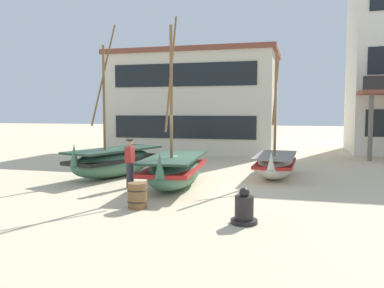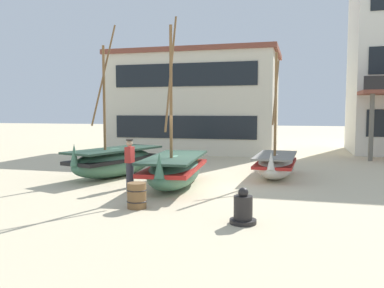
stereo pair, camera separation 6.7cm
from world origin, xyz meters
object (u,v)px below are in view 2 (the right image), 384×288
Objects in this scene: fishing_boat_near_left at (276,164)px; harbor_building_main at (196,102)px; fisherman_by_hull at (130,164)px; capstan_winch at (243,210)px; wooden_barrel at (137,196)px; fishing_boat_centre_large at (115,161)px; fishing_boat_far_right at (175,170)px.

fishing_boat_near_left is 0.45× the size of harbor_building_main.
fisherman_by_hull is 13.40m from harbor_building_main.
capstan_winch is 0.08× the size of harbor_building_main.
harbor_building_main reaches higher than fishing_boat_near_left.
harbor_building_main reaches higher than capstan_winch.
harbor_building_main reaches higher than wooden_barrel.
fishing_boat_centre_large is at bearing 128.01° from fisherman_by_hull.
fishing_boat_far_right reaches higher than wooden_barrel.
fishing_boat_near_left is 0.83× the size of fishing_boat_far_right.
wooden_barrel is at bearing 166.39° from capstan_winch.
fisherman_by_hull is 2.41× the size of wooden_barrel.
fisherman_by_hull is at bearing -160.74° from fishing_boat_far_right.
fishing_boat_far_right is 8.40× the size of wooden_barrel.
fishing_boat_centre_large is 1.02× the size of fishing_boat_far_right.
fishing_boat_far_right reaches higher than fishing_boat_near_left.
capstan_winch is at bearing -53.00° from fishing_boat_far_right.
harbor_building_main reaches higher than fishing_boat_far_right.
fishing_boat_near_left is 11.57m from harbor_building_main.
harbor_building_main is at bearing 108.23° from capstan_winch.
capstan_winch is (4.38, -3.36, -0.50)m from fisherman_by_hull.
fisherman_by_hull is at bearing -51.99° from fishing_boat_centre_large.
fishing_boat_far_right reaches higher than capstan_winch.
fishing_boat_centre_large is (-6.26, -1.52, 0.11)m from fishing_boat_near_left.
fishing_boat_near_left is 5.66× the size of capstan_winch.
harbor_building_main is (-5.44, 16.50, 2.91)m from capstan_winch.
fishing_boat_centre_large is at bearing 122.33° from wooden_barrel.
fishing_boat_near_left reaches higher than capstan_winch.
fishing_boat_centre_large reaches higher than wooden_barrel.
fisherman_by_hull is (1.54, -1.98, 0.19)m from fishing_boat_centre_large.
capstan_winch is 17.62m from harbor_building_main.
harbor_building_main is at bearing 98.77° from wooden_barrel.
fishing_boat_near_left is at bearing 87.14° from capstan_winch.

